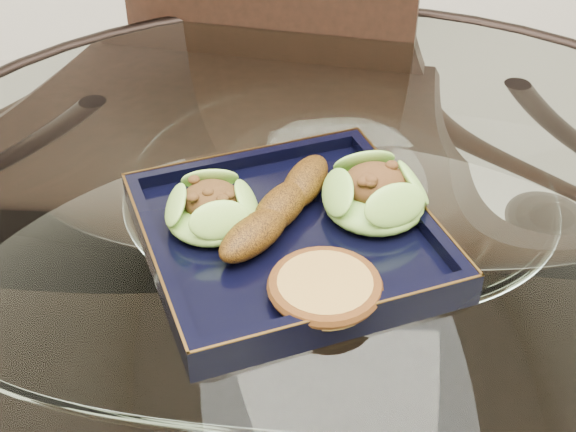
{
  "coord_description": "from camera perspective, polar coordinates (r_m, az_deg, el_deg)",
  "views": [
    {
      "loc": [
        -0.11,
        -0.65,
        1.27
      ],
      "look_at": [
        -0.06,
        -0.04,
        0.8
      ],
      "focal_mm": 50.0,
      "sensor_mm": 36.0,
      "label": 1
    }
  ],
  "objects": [
    {
      "name": "dining_chair",
      "position": [
        1.22,
        -2.78,
        4.15
      ],
      "size": [
        0.59,
        0.59,
        1.08
      ],
      "rotation": [
        0.0,
        0.0,
        -0.31
      ],
      "color": "black",
      "rests_on": "ground"
    },
    {
      "name": "roasted_plantain",
      "position": [
        0.78,
        -0.52,
        0.67
      ],
      "size": [
        0.13,
        0.17,
        0.03
      ],
      "primitive_type": "ellipsoid",
      "rotation": [
        0.0,
        0.0,
        0.97
      ],
      "color": "#583309",
      "rests_on": "navy_plate"
    },
    {
      "name": "dining_table",
      "position": [
        0.94,
        3.21,
        -8.22
      ],
      "size": [
        1.13,
        1.13,
        0.77
      ],
      "color": "white",
      "rests_on": "ground"
    },
    {
      "name": "lettuce_wrap_right",
      "position": [
        0.8,
        6.19,
        1.33
      ],
      "size": [
        0.12,
        0.12,
        0.04
      ],
      "primitive_type": "ellipsoid",
      "rotation": [
        0.0,
        0.0,
        -0.21
      ],
      "color": "#5A8F29",
      "rests_on": "navy_plate"
    },
    {
      "name": "lettuce_wrap_left",
      "position": [
        0.78,
        -5.42,
        0.33
      ],
      "size": [
        0.11,
        0.11,
        0.03
      ],
      "primitive_type": "ellipsoid",
      "rotation": [
        0.0,
        0.0,
        -0.32
      ],
      "color": "#5A932A",
      "rests_on": "navy_plate"
    },
    {
      "name": "crumb_patty",
      "position": [
        0.71,
        2.64,
        -5.14
      ],
      "size": [
        0.11,
        0.11,
        0.02
      ],
      "primitive_type": "cylinder",
      "rotation": [
        0.0,
        0.0,
        0.35
      ],
      "color": "#A47A36",
      "rests_on": "navy_plate"
    },
    {
      "name": "navy_plate",
      "position": [
        0.78,
        0.0,
        -1.75
      ],
      "size": [
        0.33,
        0.33,
        0.02
      ],
      "primitive_type": "cube",
      "rotation": [
        0.0,
        0.0,
        0.27
      ],
      "color": "black",
      "rests_on": "dining_table"
    }
  ]
}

